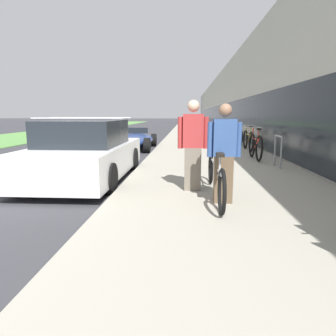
{
  "coord_description": "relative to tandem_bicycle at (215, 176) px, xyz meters",
  "views": [
    {
      "loc": [
        4.55,
        -3.41,
        1.51
      ],
      "look_at": [
        3.44,
        14.56,
        -1.73
      ],
      "focal_mm": 32.0,
      "sensor_mm": 36.0,
      "label": 1
    }
  ],
  "objects": [
    {
      "name": "bike_rack_hoop",
      "position": [
        1.93,
        3.02,
        0.15
      ],
      "size": [
        0.05,
        0.6,
        0.84
      ],
      "color": "gray",
      "rests_on": "sidewalk_slab"
    },
    {
      "name": "cruiser_bike_middle",
      "position": [
        1.92,
        6.9,
        0.04
      ],
      "size": [
        0.52,
        1.86,
        0.95
      ],
      "color": "black",
      "rests_on": "sidewalk_slab"
    },
    {
      "name": "cruiser_bike_nearest",
      "position": [
        1.65,
        4.44,
        0.05
      ],
      "size": [
        0.52,
        1.76,
        0.98
      ],
      "color": "black",
      "rests_on": "sidewalk_slab"
    },
    {
      "name": "tandem_bicycle",
      "position": [
        0.0,
        0.0,
        0.0
      ],
      "size": [
        0.52,
        2.6,
        0.83
      ],
      "color": "black",
      "rests_on": "sidewalk_slab"
    },
    {
      "name": "storefront_facade",
      "position": [
        7.5,
        27.4,
        2.17
      ],
      "size": [
        10.01,
        70.0,
        5.31
      ],
      "color": "#BCB7AD",
      "rests_on": "ground"
    },
    {
      "name": "lawn_strip",
      "position": [
        -11.57,
        23.4,
        -0.46
      ],
      "size": [
        5.75,
        70.0,
        0.03
      ],
      "color": "#5B9347",
      "rests_on": "ground"
    },
    {
      "name": "person_rider",
      "position": [
        0.09,
        -0.34,
        0.42
      ],
      "size": [
        0.53,
        0.21,
        1.55
      ],
      "color": "brown",
      "rests_on": "sidewalk_slab"
    },
    {
      "name": "parked_sedan_curbside",
      "position": [
        -2.84,
        1.76,
        0.15
      ],
      "size": [
        1.99,
        4.25,
        1.44
      ],
      "color": "white",
      "rests_on": "ground"
    },
    {
      "name": "vintage_roadster_curbside",
      "position": [
        -2.8,
        7.91,
        -0.09
      ],
      "size": [
        1.72,
        4.27,
        0.92
      ],
      "color": "navy",
      "rests_on": "ground"
    },
    {
      "name": "cruiser_bike_farthest",
      "position": [
        1.96,
        9.21,
        0.02
      ],
      "size": [
        0.52,
        1.67,
        0.89
      ],
      "color": "black",
      "rests_on": "sidewalk_slab"
    },
    {
      "name": "sidewalk_slab",
      "position": [
        0.34,
        19.4,
        -0.42
      ],
      "size": [
        4.27,
        70.0,
        0.12
      ],
      "color": "#A39E8E",
      "rests_on": "ground"
    },
    {
      "name": "person_bystander",
      "position": [
        -0.38,
        0.43,
        0.46
      ],
      "size": [
        0.56,
        0.22,
        1.64
      ],
      "color": "#756B5B",
      "rests_on": "sidewalk_slab"
    }
  ]
}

